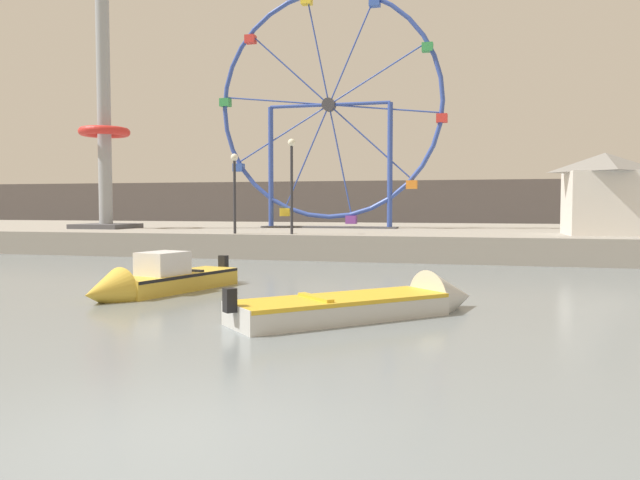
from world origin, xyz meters
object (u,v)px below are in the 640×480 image
object	(u,v)px
motorboat_pale_grey	(384,303)
ferris_wheel_blue_frame	(329,109)
promenade_lamp_far	(292,172)
motorboat_mustard_yellow	(155,281)
drop_tower_steel_tower	(104,125)
carnival_booth_white_ticket	(604,192)
promenade_lamp_near	(235,180)

from	to	relation	value
motorboat_pale_grey	ferris_wheel_blue_frame	xyz separation A→B (m)	(-6.15, 20.21, 7.21)
promenade_lamp_far	motorboat_mustard_yellow	bearing A→B (deg)	-91.62
drop_tower_steel_tower	carnival_booth_white_ticket	size ratio (longest dim) A/B	3.94
motorboat_pale_grey	promenade_lamp_near	distance (m)	15.46
ferris_wheel_blue_frame	drop_tower_steel_tower	world-z (taller)	drop_tower_steel_tower
promenade_lamp_far	carnival_booth_white_ticket	bearing A→B (deg)	11.56
motorboat_mustard_yellow	promenade_lamp_far	size ratio (longest dim) A/B	1.29
motorboat_pale_grey	carnival_booth_white_ticket	world-z (taller)	carnival_booth_white_ticket
motorboat_pale_grey	motorboat_mustard_yellow	bearing A→B (deg)	121.21
motorboat_pale_grey	ferris_wheel_blue_frame	distance (m)	22.31
promenade_lamp_near	promenade_lamp_far	size ratio (longest dim) A/B	0.86
promenade_lamp_far	ferris_wheel_blue_frame	bearing A→B (deg)	91.76
motorboat_mustard_yellow	promenade_lamp_far	bearing A→B (deg)	-166.92
carnival_booth_white_ticket	promenade_lamp_near	world-z (taller)	promenade_lamp_near
drop_tower_steel_tower	promenade_lamp_near	size ratio (longest dim) A/B	3.88
motorboat_pale_grey	promenade_lamp_far	size ratio (longest dim) A/B	1.25
drop_tower_steel_tower	motorboat_mustard_yellow	bearing A→B (deg)	-53.12
motorboat_pale_grey	promenade_lamp_far	xyz separation A→B (m)	(-5.91, 12.62, 3.44)
drop_tower_steel_tower	promenade_lamp_far	bearing A→B (deg)	-18.93
ferris_wheel_blue_frame	drop_tower_steel_tower	bearing A→B (deg)	-162.25
motorboat_pale_grey	motorboat_mustard_yellow	world-z (taller)	motorboat_mustard_yellow
motorboat_mustard_yellow	carnival_booth_white_ticket	xyz separation A→B (m)	(13.02, 13.61, 2.49)
carnival_booth_white_ticket	drop_tower_steel_tower	bearing A→B (deg)	174.14
motorboat_pale_grey	drop_tower_steel_tower	xyz separation A→B (m)	(-17.46, 16.58, 6.24)
motorboat_mustard_yellow	promenade_lamp_near	size ratio (longest dim) A/B	1.50
motorboat_mustard_yellow	promenade_lamp_near	xyz separation A→B (m)	(-2.25, 10.94, 3.03)
motorboat_mustard_yellow	ferris_wheel_blue_frame	bearing A→B (deg)	-165.54
motorboat_pale_grey	drop_tower_steel_tower	distance (m)	24.87
drop_tower_steel_tower	carnival_booth_white_ticket	bearing A→B (deg)	-3.22
drop_tower_steel_tower	ferris_wheel_blue_frame	bearing A→B (deg)	17.75
ferris_wheel_blue_frame	carnival_booth_white_ticket	distance (m)	14.62
motorboat_mustard_yellow	promenade_lamp_near	world-z (taller)	promenade_lamp_near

